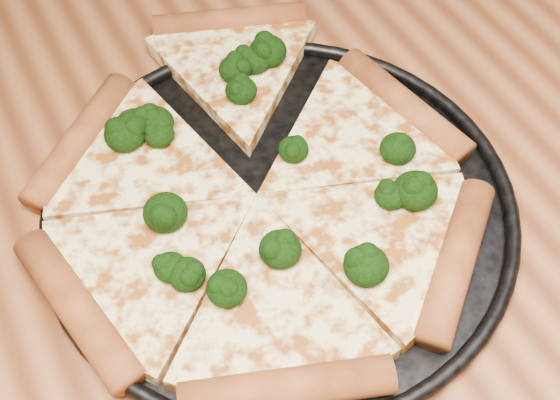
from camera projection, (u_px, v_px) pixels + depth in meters
name	position (u px, v px, depth m)	size (l,w,h in m)	color
dining_table	(256.00, 354.00, 0.63)	(1.20, 0.90, 0.75)	brown
pizza_pan	(280.00, 206.00, 0.60)	(0.38, 0.38, 0.02)	black
pizza	(256.00, 188.00, 0.60)	(0.37, 0.43, 0.03)	#FFE59C
broccoli_florets	(249.00, 161.00, 0.60)	(0.24, 0.27, 0.03)	black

